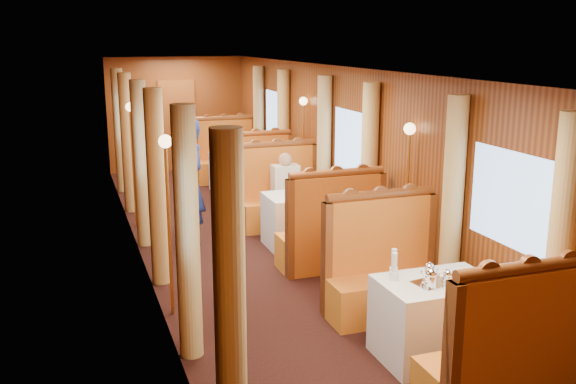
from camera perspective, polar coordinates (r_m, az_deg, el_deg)
name	(u,v)px	position (r m, az deg, el deg)	size (l,w,h in m)	color
floor	(253,251)	(9.02, -3.15, -5.21)	(3.00, 12.00, 0.01)	black
ceiling	(250,69)	(8.55, -3.37, 10.85)	(3.00, 12.00, 0.01)	silver
wall_far	(177,114)	(14.50, -9.85, 6.83)	(3.00, 2.50, 0.01)	brown
wall_left	(139,170)	(8.42, -13.12, 1.90)	(12.00, 2.50, 0.01)	brown
wall_right	(352,156)	(9.22, 5.75, 3.17)	(12.00, 2.50, 0.01)	brown
doorway_far	(178,126)	(14.50, -9.79, 5.83)	(0.80, 0.04, 2.00)	brown
table_near	(436,319)	(6.18, 12.98, -10.95)	(1.05, 0.72, 0.75)	white
banquette_near_fwd	(506,366)	(5.42, 18.85, -14.43)	(1.30, 0.55, 1.34)	#BE4315
banquette_near_aft	(384,276)	(6.96, 8.57, -7.43)	(1.30, 0.55, 1.34)	#BE4315
table_mid	(303,220)	(9.13, 1.34, -2.50)	(1.05, 0.72, 0.75)	white
banquette_mid_fwd	(331,237)	(8.22, 3.82, -4.01)	(1.30, 0.55, 1.34)	#BE4315
banquette_mid_aft	(280,200)	(10.04, -0.68, -0.72)	(1.30, 0.55, 1.34)	#BE4315
table_far	(240,172)	(12.38, -4.33, 1.75)	(1.05, 0.72, 0.75)	white
banquette_far_fwd	(254,181)	(11.41, -3.02, 1.00)	(1.30, 0.55, 1.34)	#BE4315
banquette_far_aft	(227,161)	(13.33, -5.46, 2.79)	(1.30, 0.55, 1.34)	#BE4315
tea_tray	(433,283)	(5.94, 12.74, -7.92)	(0.34, 0.26, 0.01)	silver
teapot_left	(431,281)	(5.82, 12.58, -7.70)	(0.18, 0.14, 0.15)	silver
teapot_right	(448,280)	(5.92, 14.01, -7.56)	(0.14, 0.11, 0.12)	silver
teapot_back	(429,273)	(6.02, 12.44, -7.07)	(0.15, 0.11, 0.12)	silver
fruit_plate	(473,281)	(6.05, 16.14, -7.63)	(0.23, 0.23, 0.05)	white
cup_inboard	(394,270)	(5.93, 9.42, -6.82)	(0.08, 0.08, 0.26)	white
cup_outboard	(394,265)	(6.03, 9.38, -6.45)	(0.08, 0.08, 0.26)	white
rose_vase_mid	(305,183)	(8.97, 1.48, 0.84)	(0.06, 0.06, 0.36)	silver
rose_vase_far	(238,144)	(12.27, -4.51, 4.26)	(0.06, 0.06, 0.36)	silver
window_left_near	(191,231)	(5.01, -8.61, -3.43)	(1.20, 0.90, 0.01)	#7FADE5
curtain_left_near_a	(230,300)	(4.40, -5.20, -9.56)	(0.22, 0.22, 2.35)	tan
curtain_left_near_b	(187,235)	(5.84, -8.94, -3.79)	(0.22, 0.22, 2.35)	tan
window_right_near	(511,200)	(6.24, 19.24, -0.65)	(1.20, 0.90, 0.01)	#7FADE5
curtain_right_near_a	(560,256)	(5.68, 23.03, -5.24)	(0.22, 0.22, 2.35)	tan
curtain_right_near_b	(452,209)	(6.86, 14.38, -1.45)	(0.22, 0.22, 2.35)	tan
window_left_mid	(139,155)	(8.39, -13.09, 3.25)	(1.20, 0.90, 0.01)	#7FADE5
curtain_left_mid_a	(157,188)	(7.70, -11.56, 0.32)	(0.22, 0.22, 2.35)	tan
curtain_left_mid_b	(141,164)	(9.21, -12.89, 2.42)	(0.22, 0.22, 2.35)	tan
window_right_mid	(352,143)	(9.18, 5.70, 4.40)	(1.20, 0.90, 0.01)	#7FADE5
curtain_right_mid_a	(369,173)	(8.49, 7.21, 1.73)	(0.22, 0.22, 2.35)	tan
curtain_right_mid_b	(324,153)	(9.89, 3.21, 3.49)	(0.22, 0.22, 2.35)	tan
window_left_far	(117,122)	(11.84, -14.99, 6.06)	(1.20, 0.90, 0.01)	#7FADE5
curtain_left_far_a	(128,143)	(11.12, -14.05, 4.22)	(0.22, 0.22, 2.35)	tan
curtain_left_far_b	(120,131)	(12.65, -14.72, 5.28)	(0.22, 0.22, 2.35)	tan
window_right_far	(276,115)	(12.41, -1.12, 6.84)	(1.20, 0.90, 0.01)	#7FADE5
curtain_right_far_a	(283,135)	(11.68, -0.41, 5.06)	(0.22, 0.22, 2.35)	tan
curtain_right_far_b	(259,125)	(13.15, -2.61, 6.01)	(0.22, 0.22, 2.35)	tan
sconce_left_fore	(167,189)	(6.71, -10.67, 0.26)	(0.14, 0.14, 1.95)	#BF8C3F
sconce_right_fore	(408,171)	(7.62, 10.61, 1.85)	(0.14, 0.14, 1.95)	#BF8C3F
sconce_left_aft	(132,139)	(10.13, -13.70, 4.56)	(0.14, 0.14, 1.95)	#BF8C3F
sconce_right_aft	(303,131)	(10.75, 1.36, 5.45)	(0.14, 0.14, 1.95)	#BF8C3F
steward	(188,183)	(9.15, -8.84, 0.84)	(0.67, 0.44, 1.82)	navy
passenger	(286,184)	(9.73, -0.19, 0.74)	(0.40, 0.44, 0.76)	beige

